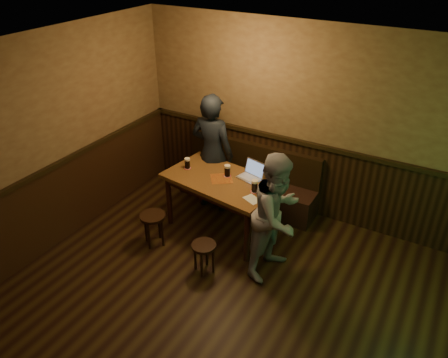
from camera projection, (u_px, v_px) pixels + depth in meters
room at (192, 241)px, 4.17m from camera, size 5.04×6.04×2.84m
bench at (248, 185)px, 6.81m from camera, size 2.20×0.50×0.95m
pub_table at (222, 185)px, 5.99m from camera, size 1.66×1.09×0.83m
stool_left at (153, 221)px, 5.87m from camera, size 0.38×0.38×0.47m
stool_right at (204, 250)px, 5.40m from camera, size 0.38×0.38×0.42m
pint_left at (187, 163)px, 6.16m from camera, size 0.10×0.10×0.16m
pint_mid at (227, 171)px, 5.96m from camera, size 0.11×0.11×0.17m
pint_right at (255, 186)px, 5.61m from camera, size 0.11×0.11×0.17m
laptop at (252, 174)px, 5.94m from camera, size 0.38×0.33×0.23m
menu at (252, 199)px, 5.49m from camera, size 0.26×0.23×0.00m
person_suit at (212, 153)px, 6.41m from camera, size 0.68×0.46×1.83m
person_grey at (277, 216)px, 5.21m from camera, size 0.75×0.89×1.63m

